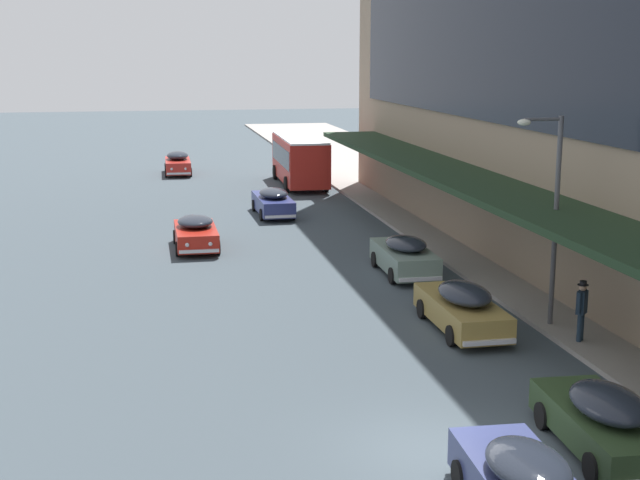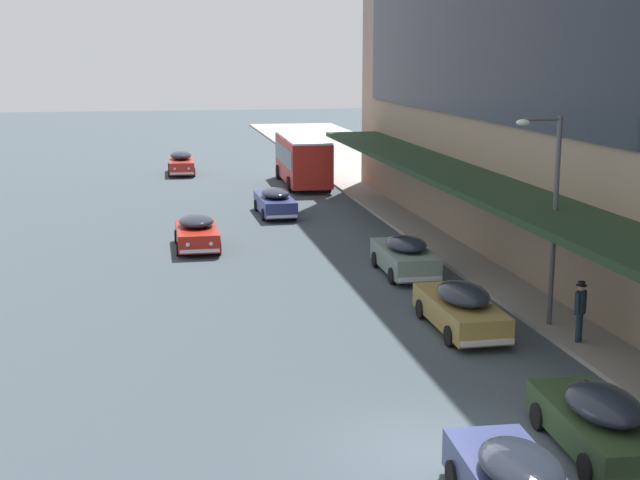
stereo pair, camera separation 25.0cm
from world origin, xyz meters
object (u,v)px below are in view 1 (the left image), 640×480
sedan_second_mid (604,420)px  sedan_lead_mid (178,163)px  sedan_oncoming_front (196,233)px  sedan_oncoming_rear (462,307)px  sedan_second_near (405,255)px  street_lamp (551,205)px  pedestrian_at_kerb (582,308)px  transit_bus_kerbside_front (300,158)px  sedan_trailing_mid (273,202)px

sedan_second_mid → sedan_lead_mid: bearing=98.6°
sedan_oncoming_front → sedan_second_mid: (7.53, -22.68, 0.02)m
sedan_second_mid → sedan_oncoming_rear: bearing=89.9°
sedan_oncoming_front → sedan_second_mid: sedan_second_mid is taller
sedan_second_near → sedan_oncoming_rear: size_ratio=0.95×
sedan_oncoming_front → sedan_second_near: (7.83, -6.36, 0.04)m
street_lamp → sedan_lead_mid: bearing=104.2°
sedan_second_near → sedan_second_mid: sedan_second_near is taller
sedan_second_mid → pedestrian_at_kerb: bearing=66.5°
sedan_lead_mid → street_lamp: (10.00, -39.44, 3.21)m
transit_bus_kerbside_front → sedan_oncoming_rear: (-0.39, -31.98, -1.07)m
sedan_lead_mid → sedan_oncoming_rear: size_ratio=1.00×
sedan_oncoming_front → pedestrian_at_kerb: bearing=-56.4°
sedan_lead_mid → sedan_second_near: bearing=-76.5°
sedan_oncoming_front → sedan_second_near: size_ratio=0.94×
street_lamp → sedan_oncoming_front: bearing=126.1°
sedan_trailing_mid → sedan_oncoming_rear: size_ratio=1.01×
sedan_lead_mid → sedan_second_near: size_ratio=1.05×
sedan_trailing_mid → sedan_second_near: sedan_second_near is taller
sedan_trailing_mid → street_lamp: (5.64, -21.58, 3.26)m
sedan_second_mid → transit_bus_kerbside_front: bearing=89.4°
transit_bus_kerbside_front → sedan_lead_mid: 10.56m
sedan_second_near → street_lamp: bearing=-72.6°
transit_bus_kerbside_front → sedan_lead_mid: bearing=137.1°
sedan_oncoming_rear → street_lamp: size_ratio=0.75×
sedan_oncoming_rear → pedestrian_at_kerb: pedestrian_at_kerb is taller
sedan_second_mid → street_lamp: 9.64m
sedan_second_near → sedan_oncoming_front: bearing=140.9°
sedan_oncoming_front → sedan_trailing_mid: 8.85m
street_lamp → transit_bus_kerbside_front: bearing=94.1°
transit_bus_kerbside_front → sedan_trailing_mid: (-3.34, -10.71, -1.09)m
sedan_second_mid → street_lamp: bearing=72.7°
transit_bus_kerbside_front → sedan_trailing_mid: size_ratio=1.83×
sedan_trailing_mid → sedan_oncoming_rear: bearing=-82.1°
transit_bus_kerbside_front → sedan_second_mid: size_ratio=1.96×
transit_bus_kerbside_front → sedan_oncoming_rear: bearing=-90.7°
sedan_trailing_mid → sedan_second_mid: 30.38m
transit_bus_kerbside_front → sedan_oncoming_front: transit_bus_kerbside_front is taller
sedan_lead_mid → sedan_second_near: sedan_lead_mid is taller
transit_bus_kerbside_front → pedestrian_at_kerb: size_ratio=4.91×
pedestrian_at_kerb → sedan_oncoming_rear: bearing=144.8°
sedan_second_mid → pedestrian_at_kerb: (2.99, 6.87, 0.42)m
sedan_trailing_mid → sedan_second_near: bearing=-76.9°
sedan_lead_mid → pedestrian_at_kerb: bearing=-76.0°
sedan_oncoming_rear → sedan_trailing_mid: bearing=97.9°
sedan_lead_mid → pedestrian_at_kerb: (10.29, -41.23, 0.38)m
sedan_oncoming_front → pedestrian_at_kerb: 18.99m
sedan_oncoming_front → sedan_lead_mid: (0.22, 25.42, 0.07)m
transit_bus_kerbside_front → pedestrian_at_kerb: transit_bus_kerbside_front is taller
transit_bus_kerbside_front → sedan_second_near: size_ratio=1.94×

